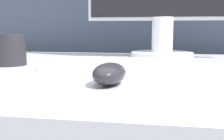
% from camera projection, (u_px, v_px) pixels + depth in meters
% --- Properties ---
extents(partition_panel, '(5.00, 0.03, 1.15)m').
position_uv_depth(partition_panel, '(147.00, 78.00, 1.24)').
color(partition_panel, '#333D4C').
rests_on(partition_panel, ground_plane).
extents(computer_mouse_near, '(0.07, 0.11, 0.04)m').
position_uv_depth(computer_mouse_near, '(109.00, 74.00, 0.47)').
color(computer_mouse_near, '#232328').
rests_on(computer_mouse_near, desk).
extents(keyboard, '(0.37, 0.16, 0.02)m').
position_uv_depth(keyboard, '(116.00, 64.00, 0.66)').
color(keyboard, silver).
rests_on(keyboard, desk).
extents(mug, '(0.09, 0.09, 0.09)m').
position_uv_depth(mug, '(10.00, 50.00, 0.72)').
color(mug, '#232328').
rests_on(mug, desk).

